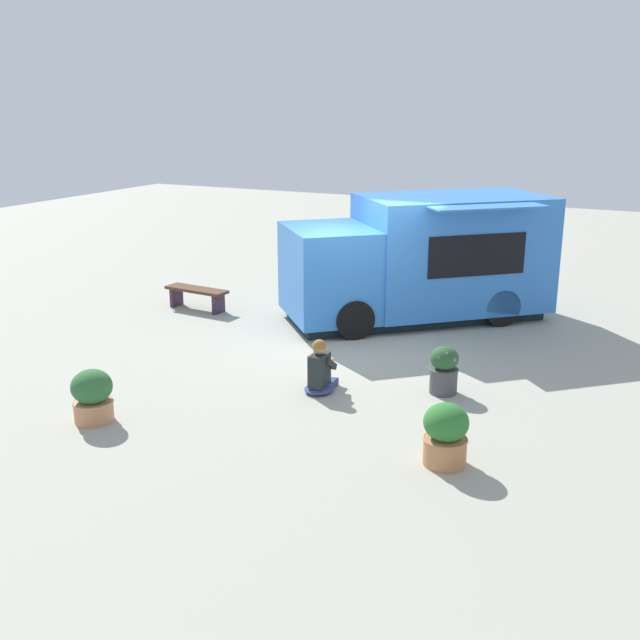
# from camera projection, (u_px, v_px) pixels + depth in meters

# --- Properties ---
(ground_plane) EXTENTS (40.00, 40.00, 0.00)m
(ground_plane) POSITION_uv_depth(u_px,v_px,m) (354.00, 342.00, 13.67)
(ground_plane) COLOR #9E9F8F
(food_truck) EXTENTS (5.19, 4.98, 2.43)m
(food_truck) POSITION_uv_depth(u_px,v_px,m) (422.00, 261.00, 14.86)
(food_truck) COLOR #3379D4
(food_truck) RESTS_ON ground_plane
(person_customer) EXTENTS (0.45, 0.77, 0.83)m
(person_customer) POSITION_uv_depth(u_px,v_px,m) (320.00, 371.00, 11.29)
(person_customer) COLOR navy
(person_customer) RESTS_ON ground_plane
(planter_flowering_near) EXTENTS (0.55, 0.55, 0.78)m
(planter_flowering_near) POSITION_uv_depth(u_px,v_px,m) (446.00, 434.00, 8.99)
(planter_flowering_near) COLOR #B5784C
(planter_flowering_near) RESTS_ON ground_plane
(planter_flowering_far) EXTENTS (0.44, 0.44, 0.73)m
(planter_flowering_far) POSITION_uv_depth(u_px,v_px,m) (444.00, 370.00, 11.20)
(planter_flowering_far) COLOR #45474C
(planter_flowering_far) RESTS_ON ground_plane
(planter_flowering_side) EXTENTS (0.56, 0.56, 0.74)m
(planter_flowering_side) POSITION_uv_depth(u_px,v_px,m) (92.00, 395.00, 10.21)
(planter_flowering_side) COLOR tan
(planter_flowering_side) RESTS_ON ground_plane
(plaza_bench) EXTENTS (1.44, 0.51, 0.46)m
(plaza_bench) POSITION_uv_depth(u_px,v_px,m) (197.00, 294.00, 15.69)
(plaza_bench) COLOR #513221
(plaza_bench) RESTS_ON ground_plane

